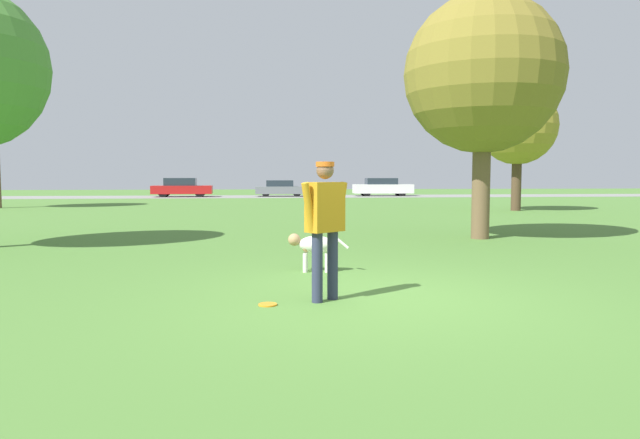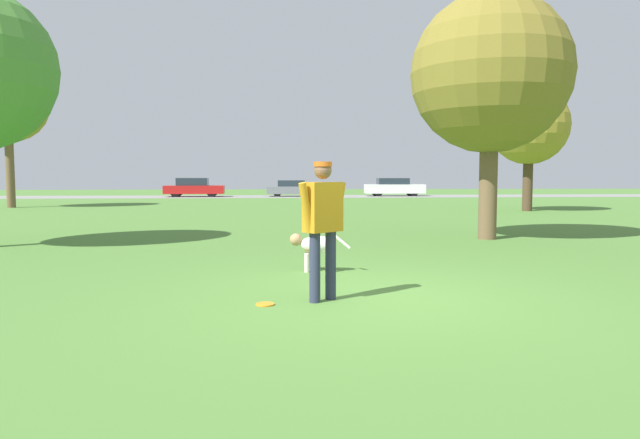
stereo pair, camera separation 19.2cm
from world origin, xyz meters
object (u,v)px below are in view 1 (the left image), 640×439
object	(u,v)px
person	(325,218)
dog	(313,246)
frisbee	(268,305)
parked_car_red	(182,188)
tree_far_right	(518,126)
tree_near_right	(483,75)
parked_car_white	(382,187)
parked_car_grey	(281,188)

from	to	relation	value
person	dog	distance (m)	2.19
person	frisbee	xyz separation A→B (m)	(-0.69, -0.18, -0.99)
person	dog	bearing A→B (deg)	50.11
dog	parked_car_red	bearing A→B (deg)	-71.57
tree_far_right	tree_near_right	world-z (taller)	tree_near_right
parked_car_red	parked_car_white	size ratio (longest dim) A/B	0.96
frisbee	parked_car_white	size ratio (longest dim) A/B	0.05
dog	parked_car_grey	size ratio (longest dim) A/B	0.25
dog	frisbee	distance (m)	2.44
person	parked_car_white	size ratio (longest dim) A/B	0.37
tree_far_right	parked_car_grey	xyz separation A→B (m)	(-9.50, 19.03, -3.07)
dog	tree_far_right	distance (m)	18.55
parked_car_grey	tree_far_right	bearing A→B (deg)	-61.58
tree_far_right	dog	bearing A→B (deg)	-124.67
parked_car_grey	person	bearing A→B (deg)	-89.62
parked_car_white	tree_near_right	bearing A→B (deg)	-96.16
person	parked_car_red	distance (m)	36.41
dog	parked_car_white	world-z (taller)	parked_car_white
tree_far_right	tree_near_right	size ratio (longest dim) A/B	0.93
tree_far_right	person	bearing A→B (deg)	-121.39
dog	frisbee	xyz separation A→B (m)	(-0.75, -2.28, -0.40)
person	tree_far_right	distance (m)	20.24
frisbee	parked_car_grey	size ratio (longest dim) A/B	0.06
tree_far_right	tree_near_right	xyz separation A→B (m)	(-5.93, -10.70, 0.22)
tree_far_right	parked_car_grey	distance (m)	21.49
parked_car_red	person	bearing A→B (deg)	-81.67
tree_near_right	parked_car_grey	xyz separation A→B (m)	(-3.57, 29.73, -3.28)
parked_car_white	frisbee	bearing A→B (deg)	-102.62
frisbee	tree_far_right	xyz separation A→B (m)	(11.14, 17.30, 3.65)
parked_car_red	parked_car_white	distance (m)	15.04
frisbee	parked_car_red	world-z (taller)	parked_car_red
dog	parked_car_white	bearing A→B (deg)	-96.52
frisbee	parked_car_red	size ratio (longest dim) A/B	0.05
tree_near_right	parked_car_red	xyz separation A→B (m)	(-10.83, 29.43, -3.20)
frisbee	tree_near_right	world-z (taller)	tree_near_right
person	frisbee	distance (m)	1.22
tree_near_right	parked_car_white	bearing A→B (deg)	81.96
dog	tree_far_right	bearing A→B (deg)	-116.93
person	parked_car_red	size ratio (longest dim) A/B	0.38
tree_far_right	parked_car_red	world-z (taller)	tree_far_right
frisbee	person	bearing A→B (deg)	14.42
person	parked_car_grey	distance (m)	36.17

